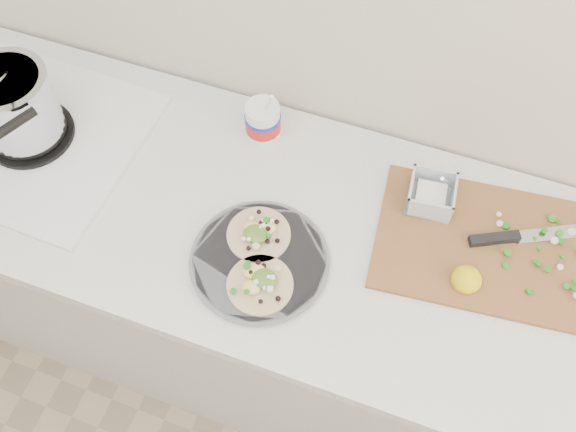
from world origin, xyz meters
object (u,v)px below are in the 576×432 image
(tub, at_px, (264,119))
(cutboard, at_px, (481,237))
(taco_plate, at_px, (259,259))
(stove, at_px, (22,117))

(tub, height_order, cutboard, tub)
(cutboard, bearing_deg, tub, 162.32)
(tub, bearing_deg, taco_plate, -70.54)
(stove, distance_m, tub, 0.57)
(cutboard, bearing_deg, taco_plate, -159.65)
(tub, bearing_deg, cutboard, -11.75)
(stove, height_order, cutboard, stove)
(stove, bearing_deg, taco_plate, -9.42)
(stove, height_order, tub, stove)
(taco_plate, xyz_separation_m, tub, (-0.12, 0.34, 0.05))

